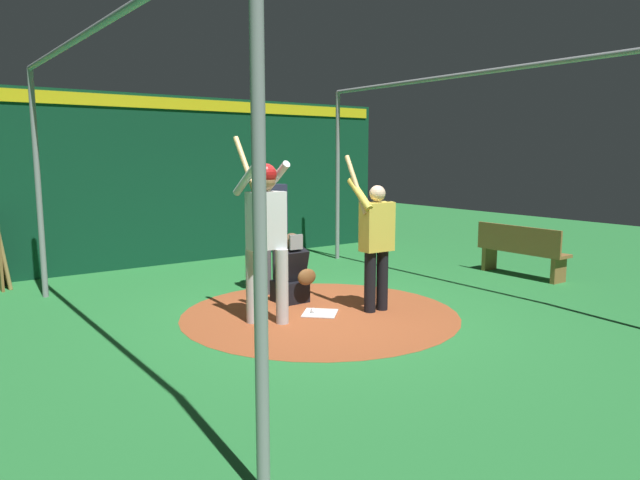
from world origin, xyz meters
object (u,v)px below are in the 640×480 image
at_px(batter, 266,226).
at_px(baseball_0, 313,311).
at_px(umpire, 271,223).
at_px(visitor, 376,239).
at_px(bench, 521,250).
at_px(home_plate, 320,313).
at_px(catcher, 292,275).

height_order(batter, baseball_0, batter).
relative_size(umpire, visitor, 0.91).
xyz_separation_m(umpire, bench, (1.41, 3.94, -0.59)).
bearing_deg(umpire, visitor, 19.55).
bearing_deg(batter, umpire, 146.15).
bearing_deg(bench, home_plate, -91.23).
relative_size(home_plate, bench, 0.27).
bearing_deg(catcher, baseball_0, -8.99).
bearing_deg(home_plate, bench, 88.77).
bearing_deg(catcher, visitor, 32.38).
bearing_deg(home_plate, baseball_0, -130.18).
height_order(batter, visitor, batter).
xyz_separation_m(catcher, baseball_0, (0.65, -0.10, -0.33)).
relative_size(home_plate, catcher, 0.44).
bearing_deg(home_plate, batter, -94.74).
bearing_deg(batter, bench, 88.22).
bearing_deg(catcher, umpire, 174.60).
distance_m(batter, visitor, 1.48).
height_order(home_plate, bench, bench).
bearing_deg(umpire, bench, 70.36).
bearing_deg(bench, visitor, -86.50).
height_order(umpire, visitor, visitor).
xyz_separation_m(batter, catcher, (-0.64, 0.79, -0.80)).
bearing_deg(visitor, baseball_0, -112.54).
xyz_separation_m(batter, umpire, (-1.26, 0.84, -0.14)).
height_order(bench, baseball_0, bench).
distance_m(umpire, bench, 4.23).
distance_m(catcher, umpire, 0.90).
distance_m(home_plate, baseball_0, 0.09).
height_order(batter, bench, batter).
distance_m(home_plate, bench, 4.06).
distance_m(batter, umpire, 1.52).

